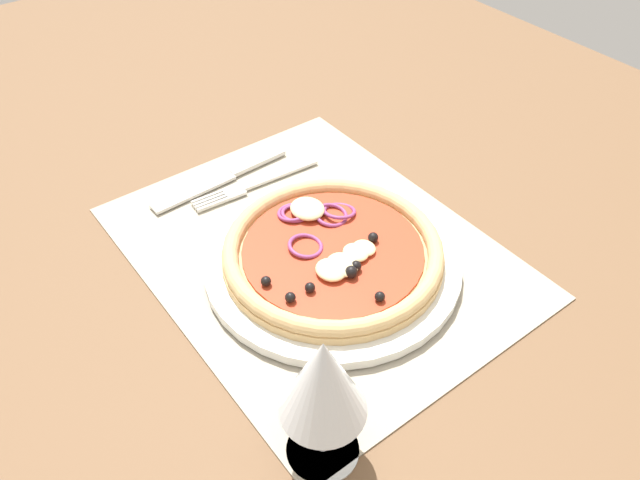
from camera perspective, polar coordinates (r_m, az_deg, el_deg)
name	(u,v)px	position (r cm, az deg, el deg)	size (l,w,h in cm)	color
ground_plane	(315,259)	(74.11, -0.47, -1.74)	(190.00, 140.00, 2.40)	brown
placemat	(315,251)	(73.14, -0.47, -0.96)	(45.79, 35.94, 0.40)	#A39984
plate	(331,262)	(70.60, 1.03, -2.04)	(28.69, 28.69, 1.20)	silver
pizza	(331,251)	(69.48, 1.02, -1.00)	(24.57, 24.57, 2.67)	tan
fork	(251,186)	(82.27, -6.30, 4.91)	(2.76, 18.06, 0.44)	silver
knife	(220,179)	(83.82, -9.03, 5.44)	(2.42, 20.05, 0.62)	silver
wine_glass	(323,380)	(49.04, 0.28, -12.59)	(7.20, 7.20, 14.90)	silver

